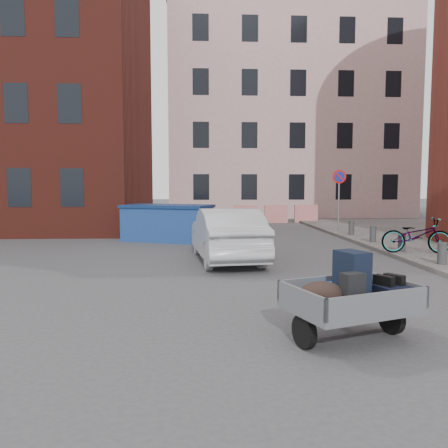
{
  "coord_description": "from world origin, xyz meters",
  "views": [
    {
      "loc": [
        0.03,
        -9.25,
        2.07
      ],
      "look_at": [
        0.59,
        1.79,
        1.1
      ],
      "focal_mm": 35.0,
      "sensor_mm": 36.0,
      "label": 1
    }
  ],
  "objects": [
    {
      "name": "ground",
      "position": [
        0.0,
        0.0,
        0.0
      ],
      "size": [
        120.0,
        120.0,
        0.0
      ],
      "primitive_type": "plane",
      "color": "#38383A",
      "rests_on": "ground"
    },
    {
      "name": "no_parking_sign",
      "position": [
        6.0,
        9.48,
        2.01
      ],
      "size": [
        0.6,
        0.09,
        2.65
      ],
      "color": "gray",
      "rests_on": "sidewalk"
    },
    {
      "name": "bollards",
      "position": [
        6.0,
        3.4,
        0.4
      ],
      "size": [
        0.22,
        9.02,
        0.55
      ],
      "color": "#3A3A3D",
      "rests_on": "sidewalk"
    },
    {
      "name": "bicycle",
      "position": [
        6.26,
        3.04,
        0.63
      ],
      "size": [
        2.04,
        1.0,
        1.03
      ],
      "primitive_type": "imported",
      "rotation": [
        0.0,
        0.0,
        1.4
      ],
      "color": "black",
      "rests_on": "sidewalk"
    },
    {
      "name": "building_brick",
      "position": [
        -9.0,
        13.0,
        7.0
      ],
      "size": [
        12.0,
        10.0,
        14.0
      ],
      "primitive_type": "cube",
      "color": "#591E16",
      "rests_on": "ground"
    },
    {
      "name": "trailer",
      "position": [
        1.99,
        -3.66,
        0.61
      ],
      "size": [
        1.88,
        1.98,
        1.2
      ],
      "rotation": [
        0.0,
        0.0,
        0.35
      ],
      "color": "black",
      "rests_on": "ground"
    },
    {
      "name": "building_pink",
      "position": [
        6.0,
        22.0,
        7.0
      ],
      "size": [
        16.0,
        8.0,
        14.0
      ],
      "primitive_type": "cube",
      "color": "#C29595",
      "rests_on": "ground"
    },
    {
      "name": "barriers",
      "position": [
        4.2,
        15.0,
        0.5
      ],
      "size": [
        4.7,
        0.18,
        1.0
      ],
      "color": "red",
      "rests_on": "ground"
    },
    {
      "name": "dumpster",
      "position": [
        -1.26,
        7.22,
        0.69
      ],
      "size": [
        3.63,
        2.7,
        1.36
      ],
      "rotation": [
        0.0,
        0.0,
        -0.35
      ],
      "color": "navy",
      "rests_on": "ground"
    },
    {
      "name": "silver_car",
      "position": [
        0.71,
        2.77,
        0.73
      ],
      "size": [
        2.05,
        4.57,
        1.46
      ],
      "primitive_type": "imported",
      "rotation": [
        0.0,
        0.0,
        3.26
      ],
      "color": "#B3B5BB",
      "rests_on": "ground"
    }
  ]
}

